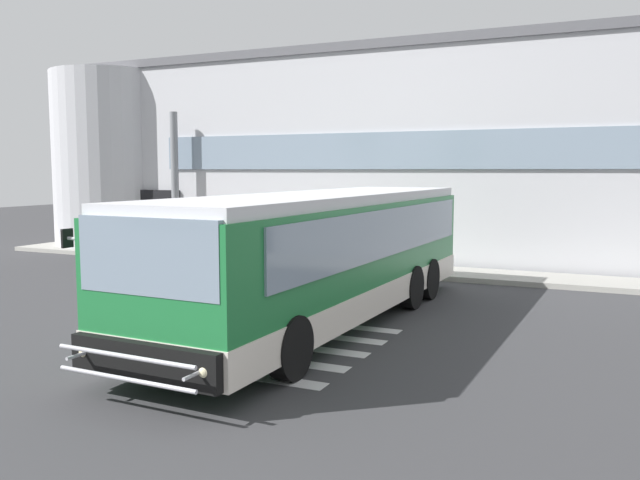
{
  "coord_description": "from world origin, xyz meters",
  "views": [
    {
      "loc": [
        8.02,
        -14.49,
        3.17
      ],
      "look_at": [
        1.51,
        -0.31,
        1.5
      ],
      "focal_mm": 36.78,
      "sensor_mm": 36.0,
      "label": 1
    }
  ],
  "objects_px": {
    "bus_main_foreground": "(323,260)",
    "passenger_near_column": "(174,230)",
    "entry_support_column": "(175,182)",
    "passenger_by_doorway": "(206,229)"
  },
  "relations": [
    {
      "from": "bus_main_foreground",
      "to": "passenger_near_column",
      "type": "height_order",
      "value": "bus_main_foreground"
    },
    {
      "from": "bus_main_foreground",
      "to": "passenger_by_doorway",
      "type": "relative_size",
      "value": 6.75
    },
    {
      "from": "passenger_near_column",
      "to": "entry_support_column",
      "type": "bearing_deg",
      "value": 124.24
    },
    {
      "from": "entry_support_column",
      "to": "passenger_by_doorway",
      "type": "relative_size",
      "value": 3.07
    },
    {
      "from": "entry_support_column",
      "to": "passenger_by_doorway",
      "type": "height_order",
      "value": "entry_support_column"
    },
    {
      "from": "entry_support_column",
      "to": "bus_main_foreground",
      "type": "xyz_separation_m",
      "value": [
        9.55,
        -7.74,
        -1.39
      ]
    },
    {
      "from": "passenger_near_column",
      "to": "passenger_by_doorway",
      "type": "xyz_separation_m",
      "value": [
        1.05,
        0.46,
        0.03
      ]
    },
    {
      "from": "bus_main_foreground",
      "to": "passenger_near_column",
      "type": "relative_size",
      "value": 6.75
    },
    {
      "from": "entry_support_column",
      "to": "passenger_near_column",
      "type": "xyz_separation_m",
      "value": [
        0.8,
        -1.18,
        -1.64
      ]
    },
    {
      "from": "entry_support_column",
      "to": "passenger_near_column",
      "type": "distance_m",
      "value": 2.17
    }
  ]
}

